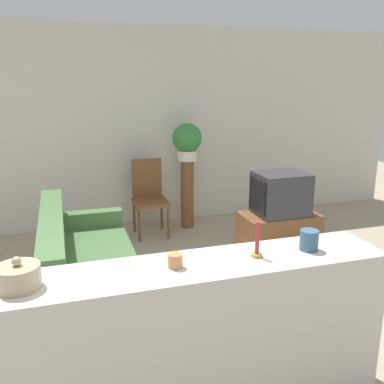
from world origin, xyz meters
name	(u,v)px	position (x,y,z in m)	size (l,w,h in m)	color
ground_plane	(169,383)	(0.00, 0.00, 0.00)	(14.00, 14.00, 0.00)	tan
wall_back	(105,129)	(0.00, 3.43, 1.35)	(9.00, 0.06, 2.70)	beige
couch	(86,273)	(-0.45, 1.26, 0.31)	(0.82, 1.91, 0.87)	#476B3D
tv_stand	(279,233)	(1.82, 1.85, 0.24)	(0.90, 0.51, 0.47)	brown
television	(280,194)	(1.82, 1.85, 0.72)	(0.60, 0.48, 0.49)	#333338
wooden_chair	(149,194)	(0.48, 2.92, 0.54)	(0.44, 0.44, 0.99)	brown
plant_stand	(187,194)	(1.03, 3.01, 0.47)	(0.18, 0.18, 0.95)	brown
potted_plant	(187,140)	(1.03, 3.01, 1.21)	(0.39, 0.39, 0.50)	white
foreground_counter	(181,345)	(0.00, -0.30, 0.50)	(2.49, 0.44, 1.00)	beige
decorative_bowl	(18,277)	(-0.84, -0.30, 1.06)	(0.22, 0.22, 0.17)	tan
candle_jar	(175,261)	(-0.03, -0.30, 1.04)	(0.09, 0.09, 0.08)	#C6844C
candlestick	(257,246)	(0.47, -0.30, 1.07)	(0.07, 0.07, 0.22)	#B7933D
coffee_tin	(309,240)	(0.82, -0.30, 1.06)	(0.11, 0.11, 0.13)	#335B75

